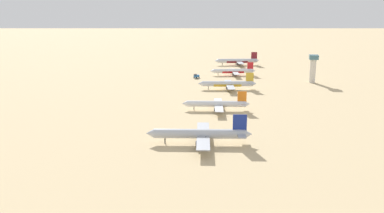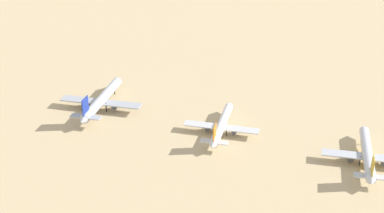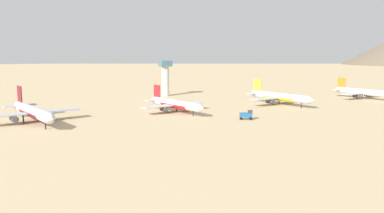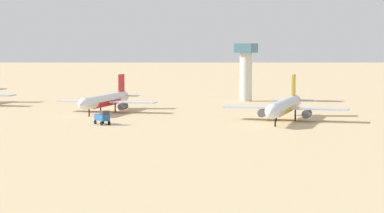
{
  "view_description": "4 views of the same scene",
  "coord_description": "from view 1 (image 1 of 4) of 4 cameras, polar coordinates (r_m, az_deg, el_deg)",
  "views": [
    {
      "loc": [
        -30.13,
        302.4,
        64.87
      ],
      "look_at": [
        11.56,
        72.43,
        4.49
      ],
      "focal_mm": 38.31,
      "sensor_mm": 36.0,
      "label": 1
    },
    {
      "loc": [
        -198.61,
        -4.5,
        119.34
      ],
      "look_at": [
        5.14,
        79.12,
        6.5
      ],
      "focal_mm": 50.08,
      "sensor_mm": 36.0,
      "label": 2
    },
    {
      "loc": [
        158.99,
        -128.87,
        27.47
      ],
      "look_at": [
        8.95,
        -57.63,
        3.97
      ],
      "focal_mm": 35.42,
      "sensor_mm": 36.0,
      "label": 3
    },
    {
      "loc": [
        188.12,
        67.87,
        20.99
      ],
      "look_at": [
        6.19,
        -25.61,
        3.93
      ],
      "focal_mm": 66.14,
      "sensor_mm": 36.0,
      "label": 4
    }
  ],
  "objects": [
    {
      "name": "ground_plane",
      "position": [
        310.75,
        4.49,
        2.39
      ],
      "size": [
        1800.0,
        1800.0,
        0.0
      ],
      "primitive_type": "plane",
      "color": "tan"
    },
    {
      "name": "parked_jet_0",
      "position": [
        430.28,
        6.35,
        6.33
      ],
      "size": [
        46.53,
        38.2,
        13.55
      ],
      "color": "silver",
      "rests_on": "ground"
    },
    {
      "name": "parked_jet_1",
      "position": [
        369.87,
        5.78,
        4.93
      ],
      "size": [
        40.82,
        33.5,
        11.88
      ],
      "color": "silver",
      "rests_on": "ground"
    },
    {
      "name": "parked_jet_2",
      "position": [
        310.07,
        5.02,
        3.16
      ],
      "size": [
        44.21,
        36.19,
        12.8
      ],
      "color": "silver",
      "rests_on": "ground"
    },
    {
      "name": "parked_jet_3",
      "position": [
        249.57,
        3.48,
        0.35
      ],
      "size": [
        41.57,
        33.95,
        12.0
      ],
      "color": "silver",
      "rests_on": "ground"
    },
    {
      "name": "parked_jet_4",
      "position": [
        190.94,
        1.2,
        -3.85
      ],
      "size": [
        49.58,
        40.51,
        14.32
      ],
      "color": "#B2B7C1",
      "rests_on": "ground"
    },
    {
      "name": "service_truck",
      "position": [
        354.67,
        0.61,
        4.29
      ],
      "size": [
        4.82,
        5.7,
        3.9
      ],
      "color": "#1E5999",
      "rests_on": "ground"
    },
    {
      "name": "control_tower",
      "position": [
        348.42,
        16.49,
        5.31
      ],
      "size": [
        7.2,
        7.2,
        22.64
      ],
      "color": "beige",
      "rests_on": "ground"
    }
  ]
}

